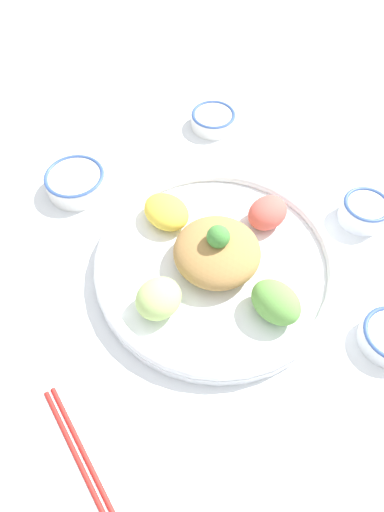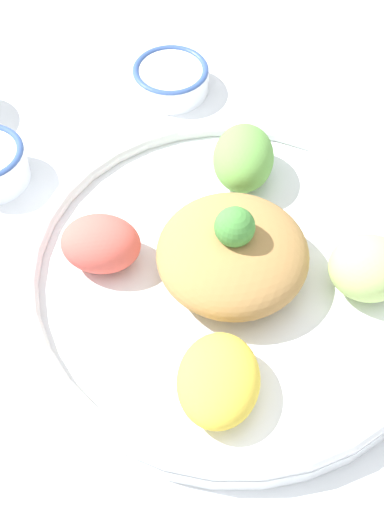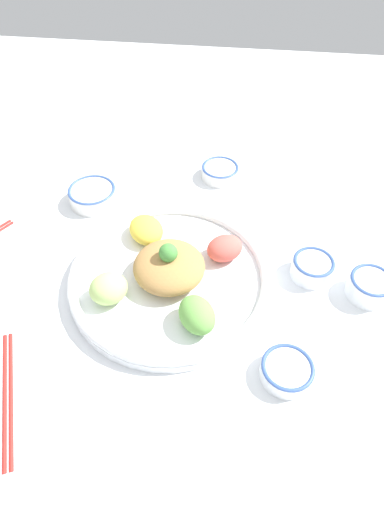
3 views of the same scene
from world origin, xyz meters
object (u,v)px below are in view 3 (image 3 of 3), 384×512
object	(u,v)px
rice_bowl_blue	(312,267)
rice_bowl_plain	(93,195)
salad_platter	(169,275)
sauce_bowl_dark	(370,286)
sauce_bowl_far	(220,171)
sauce_bowl_red	(287,370)
chopsticks_pair_far	(7,396)
serving_spoon_main	(305,221)

from	to	relation	value
rice_bowl_blue	rice_bowl_plain	bearing A→B (deg)	-18.38
salad_platter	rice_bowl_plain	distance (m)	0.32
salad_platter	sauce_bowl_dark	world-z (taller)	salad_platter
salad_platter	rice_bowl_blue	world-z (taller)	salad_platter
sauce_bowl_dark	salad_platter	bearing A→B (deg)	2.93
rice_bowl_plain	sauce_bowl_far	distance (m)	0.33
sauce_bowl_red	sauce_bowl_far	xyz separation A→B (m)	(0.16, -0.54, 0.00)
salad_platter	rice_bowl_plain	xyz separation A→B (m)	(0.22, -0.23, -0.00)
sauce_bowl_red	sauce_bowl_far	distance (m)	0.56
salad_platter	chopsticks_pair_far	distance (m)	0.36
rice_bowl_blue	serving_spoon_main	distance (m)	0.16
sauce_bowl_dark	rice_bowl_plain	xyz separation A→B (m)	(0.62, -0.21, -0.00)
rice_bowl_plain	chopsticks_pair_far	distance (m)	0.50
rice_bowl_blue	serving_spoon_main	xyz separation A→B (m)	(0.00, -0.16, -0.02)
salad_platter	rice_bowl_plain	world-z (taller)	salad_platter
sauce_bowl_red	serving_spoon_main	size ratio (longest dim) A/B	0.84
salad_platter	chopsticks_pair_far	size ratio (longest dim) A/B	1.74
chopsticks_pair_far	serving_spoon_main	world-z (taller)	chopsticks_pair_far
salad_platter	sauce_bowl_far	world-z (taller)	salad_platter
sauce_bowl_red	salad_platter	bearing A→B (deg)	-37.64
sauce_bowl_red	rice_bowl_blue	distance (m)	0.24
rice_bowl_blue	sauce_bowl_far	xyz separation A→B (m)	(0.21, -0.31, -0.01)
chopsticks_pair_far	sauce_bowl_dark	bearing A→B (deg)	-88.07
salad_platter	sauce_bowl_dark	bearing A→B (deg)	-177.07
serving_spoon_main	sauce_bowl_far	bearing A→B (deg)	106.35
sauce_bowl_far	chopsticks_pair_far	xyz separation A→B (m)	(0.30, 0.64, -0.02)
rice_bowl_blue	sauce_bowl_red	bearing A→B (deg)	76.45
rice_bowl_blue	sauce_bowl_far	bearing A→B (deg)	-55.03
salad_platter	sauce_bowl_far	size ratio (longest dim) A/B	4.28
sauce_bowl_red	rice_bowl_plain	bearing A→B (deg)	-41.69
sauce_bowl_red	chopsticks_pair_far	xyz separation A→B (m)	(0.46, 0.10, -0.02)
salad_platter	rice_bowl_blue	size ratio (longest dim) A/B	4.82
salad_platter	sauce_bowl_red	xyz separation A→B (m)	(-0.23, 0.18, -0.01)
salad_platter	rice_bowl_plain	size ratio (longest dim) A/B	3.58
salad_platter	sauce_bowl_dark	distance (m)	0.40
sauce_bowl_far	serving_spoon_main	world-z (taller)	sauce_bowl_far
rice_bowl_blue	salad_platter	bearing A→B (deg)	11.29
sauce_bowl_far	sauce_bowl_red	bearing A→B (deg)	106.19
rice_bowl_blue	chopsticks_pair_far	size ratio (longest dim) A/B	0.36
chopsticks_pair_far	rice_bowl_blue	bearing A→B (deg)	-80.63
rice_bowl_plain	chopsticks_pair_far	world-z (taller)	rice_bowl_plain
sauce_bowl_red	rice_bowl_blue	size ratio (longest dim) A/B	1.08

